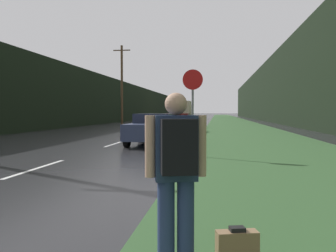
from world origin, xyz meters
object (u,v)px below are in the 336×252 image
object	(u,v)px
car_passing_far	(178,122)
delivery_truck	(185,110)
hitchhiker_with_backpack	(176,169)
stop_sign	(193,104)
car_passing_near	(154,129)
suitcase	(237,248)

from	to	relation	value
car_passing_far	delivery_truck	xyz separation A→B (m)	(-3.55, 45.44, 1.14)
hitchhiker_with_backpack	car_passing_far	xyz separation A→B (m)	(-2.39, 22.27, -0.24)
stop_sign	car_passing_near	xyz separation A→B (m)	(-1.98, 4.04, -0.98)
stop_sign	car_passing_near	size ratio (longest dim) A/B	0.63
hitchhiker_with_backpack	suitcase	xyz separation A→B (m)	(0.55, 0.16, -0.76)
delivery_truck	car_passing_far	bearing A→B (deg)	-85.53
suitcase	car_passing_near	size ratio (longest dim) A/B	0.09
suitcase	car_passing_near	bearing A→B (deg)	89.68
stop_sign	delivery_truck	xyz separation A→B (m)	(-5.53, 59.55, 0.14)
stop_sign	car_passing_near	distance (m)	4.61
car_passing_near	car_passing_far	size ratio (longest dim) A/B	1.03
suitcase	car_passing_far	bearing A→B (deg)	83.54
hitchhiker_with_backpack	delivery_truck	distance (m)	67.98
hitchhiker_with_backpack	car_passing_near	distance (m)	12.43
hitchhiker_with_backpack	car_passing_near	size ratio (longest dim) A/B	0.37
stop_sign	delivery_truck	world-z (taller)	delivery_truck
stop_sign	delivery_truck	distance (m)	59.81
car_passing_far	delivery_truck	bearing A→B (deg)	-85.53
stop_sign	suitcase	bearing A→B (deg)	-83.18
suitcase	delivery_truck	distance (m)	67.88
car_passing_far	car_passing_near	bearing A→B (deg)	90.00
stop_sign	hitchhiker_with_backpack	size ratio (longest dim) A/B	1.72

